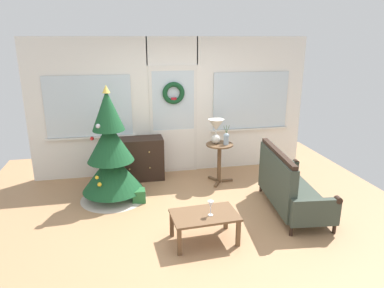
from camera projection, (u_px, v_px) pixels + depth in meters
The scene contains 11 objects.
ground_plane at pixel (196, 222), 5.02m from camera, with size 6.76×6.76×0.00m, color #AD7F56.
back_wall_with_door at pixel (173, 107), 6.60m from camera, with size 5.20×0.19×2.55m.
christmas_tree at pixel (111, 158), 5.55m from camera, with size 1.06×1.06×1.85m.
dresser_cabinet at pixel (139, 159), 6.45m from camera, with size 0.91×0.45×0.78m.
settee_sofa at pixel (288, 187), 5.26m from camera, with size 0.86×1.60×0.96m.
side_table at pixel (219, 155), 6.25m from camera, with size 0.50×0.48×0.73m.
table_lamp at pixel (216, 128), 6.13m from camera, with size 0.28×0.28×0.44m.
flower_vase at pixel (226, 138), 6.11m from camera, with size 0.11×0.10×0.35m.
coffee_table at pixel (204, 218), 4.47m from camera, with size 0.87×0.57×0.38m.
wine_glass at pixel (211, 205), 4.38m from camera, with size 0.08×0.08×0.20m.
gift_box at pixel (139, 196), 5.61m from camera, with size 0.21×0.19×0.21m, color #266633.
Camera 1 is at (-0.96, -4.37, 2.54)m, focal length 32.81 mm.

